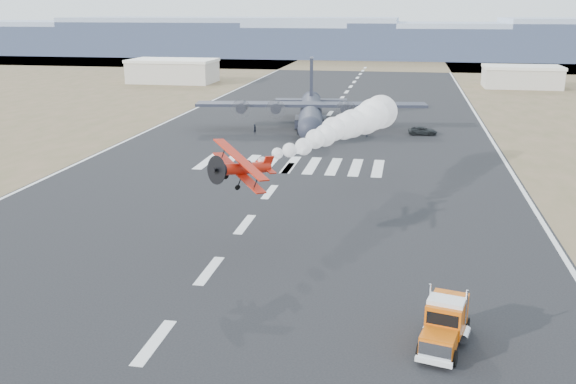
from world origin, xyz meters
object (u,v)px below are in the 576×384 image
(hangar_left, at_px, (173,71))
(hangar_right, at_px, (522,76))
(aerobatic_biplane, at_px, (242,168))
(crew_f, at_px, (298,130))
(support_vehicle, at_px, (423,131))
(crew_d, at_px, (313,127))
(crew_g, at_px, (255,129))
(transport_aircraft, at_px, (311,111))
(crew_a, at_px, (332,131))
(crew_b, at_px, (351,131))
(crew_e, at_px, (329,127))
(crew_c, at_px, (367,132))
(crew_h, at_px, (304,130))
(semi_truck, at_px, (445,322))

(hangar_left, distance_m, hangar_right, 98.13)
(aerobatic_biplane, height_order, crew_f, aerobatic_biplane)
(support_vehicle, bearing_deg, crew_d, 89.31)
(crew_f, bearing_deg, crew_d, -177.19)
(hangar_right, relative_size, crew_g, 11.75)
(transport_aircraft, bearing_deg, crew_a, -66.21)
(support_vehicle, relative_size, crew_b, 3.12)
(crew_e, xyz_separation_m, crew_g, (-12.44, -3.85, -0.00))
(crew_d, relative_size, crew_f, 0.96)
(support_vehicle, relative_size, crew_f, 2.79)
(crew_c, relative_size, crew_g, 0.91)
(crew_a, xyz_separation_m, crew_d, (-3.78, 3.95, -0.11))
(support_vehicle, bearing_deg, crew_e, 90.10)
(crew_h, bearing_deg, semi_truck, -37.65)
(support_vehicle, xyz_separation_m, crew_f, (-20.99, -3.67, 0.20))
(transport_aircraft, height_order, crew_g, transport_aircraft)
(aerobatic_biplane, relative_size, crew_f, 3.72)
(semi_truck, bearing_deg, crew_b, 113.31)
(aerobatic_biplane, bearing_deg, crew_b, 103.62)
(crew_f, bearing_deg, support_vehicle, 137.34)
(crew_d, distance_m, crew_g, 10.31)
(hangar_right, bearing_deg, crew_h, -121.12)
(crew_c, height_order, crew_d, crew_d)
(crew_f, bearing_deg, crew_g, -45.30)
(crew_c, height_order, crew_f, crew_f)
(crew_a, relative_size, crew_h, 1.04)
(crew_b, bearing_deg, crew_d, 21.79)
(crew_h, bearing_deg, transport_aircraft, 125.81)
(semi_truck, xyz_separation_m, aerobatic_biplane, (-16.82, 14.05, 5.94))
(aerobatic_biplane, xyz_separation_m, crew_b, (4.68, 55.25, -6.75))
(crew_b, height_order, crew_c, crew_c)
(hangar_left, xyz_separation_m, crew_a, (55.24, -73.95, -2.46))
(crew_c, xyz_separation_m, crew_d, (-9.58, 2.97, 0.04))
(hangar_left, distance_m, crew_c, 95.17)
(aerobatic_biplane, xyz_separation_m, crew_e, (0.77, 57.72, -6.65))
(semi_truck, relative_size, aerobatic_biplane, 1.14)
(crew_h, bearing_deg, crew_b, 44.08)
(crew_f, bearing_deg, semi_truck, 54.45)
(hangar_right, distance_m, support_vehicle, 79.37)
(support_vehicle, distance_m, crew_f, 21.31)
(support_vehicle, xyz_separation_m, crew_e, (-15.97, -0.76, 0.20))
(support_vehicle, bearing_deg, hangar_left, 42.79)
(transport_aircraft, relative_size, crew_a, 21.43)
(aerobatic_biplane, height_order, support_vehicle, aerobatic_biplane)
(transport_aircraft, distance_m, crew_g, 11.66)
(crew_a, bearing_deg, semi_truck, 52.11)
(crew_e, bearing_deg, crew_b, 94.53)
(aerobatic_biplane, relative_size, support_vehicle, 1.33)
(transport_aircraft, relative_size, crew_h, 22.20)
(crew_h, bearing_deg, hangar_right, 94.94)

